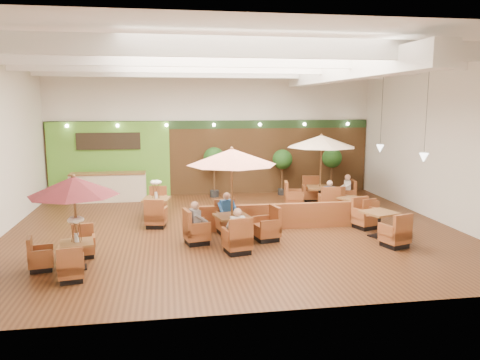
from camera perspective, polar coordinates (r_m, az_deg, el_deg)
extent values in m
plane|color=#381E0F|center=(14.93, -0.84, -6.03)|extent=(14.00, 14.00, 0.00)
cube|color=silver|center=(20.39, -3.28, 5.93)|extent=(14.00, 0.04, 5.50)
cube|color=silver|center=(8.59, 4.85, 1.25)|extent=(14.00, 0.04, 5.50)
cube|color=silver|center=(16.92, 23.38, 4.49)|extent=(0.04, 12.00, 5.50)
cube|color=white|center=(14.48, -0.89, 15.46)|extent=(14.00, 12.00, 0.04)
cube|color=brown|center=(20.43, -3.24, 2.70)|extent=(13.90, 0.10, 3.20)
cube|color=#1E3819|center=(20.30, -3.27, 6.76)|extent=(13.90, 0.12, 0.35)
cube|color=#5AA02E|center=(20.40, -15.62, 2.36)|extent=(5.00, 0.08, 3.20)
cube|color=black|center=(20.25, -15.74, 4.58)|extent=(2.60, 0.08, 0.70)
cube|color=white|center=(15.33, 12.52, 12.84)|extent=(0.60, 11.00, 0.60)
cube|color=white|center=(10.52, 2.33, 15.85)|extent=(13.60, 0.12, 0.45)
cube|color=white|center=(13.17, -0.06, 14.54)|extent=(13.60, 0.12, 0.45)
cube|color=white|center=(15.73, -1.58, 13.69)|extent=(13.60, 0.12, 0.45)
cube|color=white|center=(18.40, -2.71, 13.04)|extent=(13.60, 0.12, 0.45)
cylinder|color=black|center=(15.40, 21.84, 8.47)|extent=(0.01, 0.01, 3.20)
cone|color=white|center=(15.49, 21.49, 2.55)|extent=(0.28, 0.28, 0.28)
cylinder|color=black|center=(18.05, 16.94, 8.76)|extent=(0.01, 0.01, 3.20)
cone|color=white|center=(18.12, 16.70, 3.70)|extent=(0.28, 0.28, 0.28)
sphere|color=#FFEAC6|center=(20.36, -20.35, 6.21)|extent=(0.14, 0.14, 0.14)
sphere|color=#FFEAC6|center=(20.07, -14.71, 6.44)|extent=(0.14, 0.14, 0.14)
sphere|color=#FFEAC6|center=(19.97, -8.96, 6.62)|extent=(0.14, 0.14, 0.14)
sphere|color=#FFEAC6|center=(20.08, -3.20, 6.73)|extent=(0.14, 0.14, 0.14)
sphere|color=#FFEAC6|center=(20.38, 2.44, 6.78)|extent=(0.14, 0.14, 0.14)
sphere|color=#FFEAC6|center=(20.87, 7.87, 6.76)|extent=(0.14, 0.14, 0.14)
sphere|color=#FFEAC6|center=(21.53, 13.00, 6.68)|extent=(0.14, 0.14, 0.14)
cube|color=beige|center=(19.79, -15.73, -0.93)|extent=(3.00, 0.70, 1.10)
cube|color=brown|center=(19.69, -15.81, 0.79)|extent=(3.00, 0.75, 0.06)
cube|color=brown|center=(15.04, 6.26, -4.37)|extent=(5.88, 0.21, 0.81)
cube|color=brown|center=(12.00, -19.26, -7.25)|extent=(0.87, 0.87, 0.05)
cylinder|color=black|center=(12.08, -19.18, -8.66)|extent=(0.09, 0.09, 0.58)
cube|color=black|center=(12.18, -19.10, -10.05)|extent=(0.46, 0.46, 0.04)
cube|color=brown|center=(11.32, -19.90, -10.26)|extent=(0.64, 0.64, 0.28)
cube|color=brown|center=(11.03, -20.41, -9.34)|extent=(0.56, 0.18, 0.62)
cube|color=brown|center=(11.27, -21.28, -9.47)|extent=(0.16, 0.49, 0.25)
cube|color=brown|center=(11.26, -18.63, -9.34)|extent=(0.16, 0.49, 0.25)
cube|color=black|center=(11.39, -19.85, -11.23)|extent=(0.56, 0.56, 0.12)
cube|color=brown|center=(12.89, -18.52, -7.79)|extent=(0.64, 0.64, 0.28)
cube|color=brown|center=(13.03, -18.24, -6.38)|extent=(0.56, 0.18, 0.62)
cube|color=brown|center=(12.85, -17.41, -6.97)|extent=(0.16, 0.49, 0.25)
cube|color=brown|center=(12.85, -19.71, -7.09)|extent=(0.16, 0.49, 0.25)
cube|color=black|center=(12.95, -18.47, -8.65)|extent=(0.56, 0.56, 0.12)
cube|color=brown|center=(12.28, -23.07, -8.91)|extent=(0.64, 0.64, 0.28)
cube|color=brown|center=(12.11, -22.15, -7.79)|extent=(0.18, 0.56, 0.62)
cube|color=brown|center=(12.48, -23.05, -7.78)|extent=(0.49, 0.16, 0.25)
cube|color=brown|center=(11.98, -23.21, -8.48)|extent=(0.49, 0.16, 0.25)
cube|color=black|center=(12.34, -23.01, -9.81)|extent=(0.56, 0.56, 0.12)
cylinder|color=brown|center=(11.87, -19.38, -5.08)|extent=(0.06, 0.06, 2.21)
cone|color=#53181D|center=(11.69, -19.62, -0.67)|extent=(2.12, 2.12, 0.45)
sphere|color=brown|center=(11.65, -19.68, 0.44)|extent=(0.10, 0.10, 0.10)
cylinder|color=silver|center=(11.96, -19.29, -6.63)|extent=(0.10, 0.10, 0.22)
cube|color=brown|center=(13.39, -0.99, -4.44)|extent=(1.07, 1.07, 0.06)
cylinder|color=black|center=(13.49, -0.99, -5.98)|extent=(0.11, 0.11, 0.70)
cube|color=black|center=(13.59, -0.98, -7.49)|extent=(0.57, 0.57, 0.04)
cube|color=brown|center=(12.55, -0.33, -7.51)|extent=(0.78, 0.78, 0.34)
cube|color=brown|center=(12.19, -0.41, -6.45)|extent=(0.67, 0.24, 0.74)
cube|color=brown|center=(12.38, -1.67, -6.71)|extent=(0.21, 0.59, 0.30)
cube|color=brown|center=(12.59, 0.99, -6.44)|extent=(0.21, 0.59, 0.30)
cube|color=black|center=(12.62, -0.33, -8.57)|extent=(0.69, 0.69, 0.15)
cube|color=brown|center=(14.47, -1.55, -5.22)|extent=(0.78, 0.78, 0.34)
cube|color=brown|center=(14.66, -1.47, -3.74)|extent=(0.67, 0.24, 0.74)
cube|color=brown|center=(14.52, -0.40, -4.30)|extent=(0.21, 0.59, 0.30)
cube|color=brown|center=(14.32, -2.72, -4.50)|extent=(0.21, 0.59, 0.30)
cube|color=black|center=(14.54, -1.54, -6.15)|extent=(0.69, 0.69, 0.15)
cube|color=brown|center=(13.41, -5.29, -6.44)|extent=(0.78, 0.78, 0.34)
cube|color=brown|center=(13.29, -4.13, -5.14)|extent=(0.24, 0.67, 0.74)
cube|color=brown|center=(13.64, -5.66, -5.25)|extent=(0.59, 0.21, 0.30)
cube|color=brown|center=(13.06, -4.93, -5.89)|extent=(0.59, 0.21, 0.30)
cube|color=black|center=(13.48, -5.28, -7.44)|extent=(0.69, 0.69, 0.15)
cube|color=brown|center=(13.68, 3.23, -6.09)|extent=(0.78, 0.78, 0.34)
cube|color=brown|center=(13.60, 2.08, -4.79)|extent=(0.24, 0.67, 0.74)
cube|color=brown|center=(13.35, 3.79, -5.54)|extent=(0.59, 0.21, 0.30)
cube|color=brown|center=(13.90, 2.72, -4.94)|extent=(0.59, 0.21, 0.30)
cube|color=black|center=(13.75, 3.22, -7.08)|extent=(0.69, 0.69, 0.15)
cylinder|color=brown|center=(13.27, -1.00, -2.08)|extent=(0.06, 0.06, 2.66)
cone|color=tan|center=(13.09, -1.01, 2.86)|extent=(2.55, 2.55, 0.45)
sphere|color=brown|center=(13.07, -1.01, 3.86)|extent=(0.10, 0.10, 0.10)
cube|color=brown|center=(18.09, 9.73, -0.89)|extent=(1.07, 1.07, 0.07)
cylinder|color=black|center=(18.16, 9.70, -2.08)|extent=(0.11, 0.11, 0.72)
cube|color=black|center=(18.24, 9.67, -3.26)|extent=(0.57, 0.57, 0.04)
cube|color=brown|center=(17.22, 10.80, -3.00)|extent=(0.78, 0.78, 0.35)
cube|color=brown|center=(16.91, 11.31, -2.10)|extent=(0.69, 0.22, 0.77)
cube|color=brown|center=(17.12, 9.78, -2.29)|extent=(0.19, 0.61, 0.31)
cube|color=brown|center=(17.23, 11.86, -2.28)|extent=(0.19, 0.61, 0.31)
cube|color=black|center=(17.27, 10.77, -3.81)|extent=(0.69, 0.69, 0.15)
cube|color=brown|center=(19.14, 8.70, -1.70)|extent=(0.78, 0.78, 0.35)
cube|color=brown|center=(19.33, 8.34, -0.60)|extent=(0.69, 0.22, 0.77)
cube|color=brown|center=(19.15, 9.66, -1.06)|extent=(0.19, 0.61, 0.31)
cube|color=brown|center=(19.06, 7.77, -1.06)|extent=(0.19, 0.61, 0.31)
cube|color=black|center=(19.19, 8.68, -2.44)|extent=(0.69, 0.69, 0.15)
cube|color=brown|center=(17.87, 6.54, -2.44)|extent=(0.78, 0.78, 0.35)
cube|color=brown|center=(17.93, 7.38, -1.35)|extent=(0.22, 0.69, 0.77)
cube|color=brown|center=(18.14, 6.45, -1.56)|extent=(0.61, 0.19, 0.31)
cube|color=brown|center=(17.52, 6.65, -1.95)|extent=(0.61, 0.19, 0.31)
cube|color=black|center=(17.92, 6.52, -3.23)|extent=(0.69, 0.69, 0.15)
cube|color=brown|center=(18.53, 12.74, -2.19)|extent=(0.78, 0.78, 0.35)
cube|color=brown|center=(18.32, 12.02, -1.25)|extent=(0.22, 0.69, 0.77)
cube|color=brown|center=(18.19, 12.97, -1.71)|extent=(0.61, 0.19, 0.31)
cube|color=brown|center=(18.79, 12.57, -1.34)|extent=(0.61, 0.19, 0.31)
cube|color=black|center=(18.58, 12.71, -2.95)|extent=(0.69, 0.69, 0.15)
cylinder|color=brown|center=(18.00, 9.78, 0.93)|extent=(0.06, 0.06, 2.73)
cone|color=beige|center=(17.86, 9.89, 4.69)|extent=(2.62, 2.62, 0.45)
sphere|color=brown|center=(17.85, 9.91, 5.43)|extent=(0.10, 0.10, 0.10)
cube|color=brown|center=(16.17, -10.18, -2.30)|extent=(1.01, 1.01, 0.06)
cylinder|color=black|center=(16.24, -10.14, -3.54)|extent=(0.10, 0.10, 0.67)
cube|color=black|center=(16.33, -10.11, -4.76)|extent=(0.53, 0.53, 0.04)
cube|color=brown|center=(15.32, -10.20, -4.60)|extent=(0.73, 0.73, 0.33)
cube|color=brown|center=(14.99, -10.07, -3.70)|extent=(0.64, 0.21, 0.71)
cube|color=brown|center=(15.33, -11.31, -3.84)|extent=(0.18, 0.57, 0.29)
cube|color=brown|center=(15.22, -9.12, -3.87)|extent=(0.18, 0.57, 0.29)
cube|color=black|center=(15.37, -10.17, -5.45)|extent=(0.65, 0.65, 0.14)
cube|color=brown|center=(17.21, -10.08, -3.06)|extent=(0.73, 0.73, 0.33)
cube|color=brown|center=(17.40, -10.25, -1.89)|extent=(0.64, 0.21, 0.71)
cube|color=brown|center=(17.11, -9.13, -2.40)|extent=(0.18, 0.57, 0.29)
cube|color=brown|center=(17.22, -11.07, -2.38)|extent=(0.18, 0.57, 0.29)
cube|color=black|center=(17.26, -10.06, -3.82)|extent=(0.65, 0.65, 0.14)
cylinder|color=silver|center=(16.14, -10.19, -1.82)|extent=(0.10, 0.10, 0.22)
cube|color=brown|center=(14.51, 16.65, -3.84)|extent=(1.11, 1.11, 0.06)
cylinder|color=black|center=(14.60, 16.59, -5.22)|extent=(0.10, 0.10, 0.68)
cube|color=black|center=(14.69, 16.52, -6.60)|extent=(0.59, 0.59, 0.04)
cube|color=brown|center=(13.77, 18.34, -6.50)|extent=(0.81, 0.81, 0.33)
cube|color=brown|center=(13.43, 18.59, -5.53)|extent=(0.64, 0.30, 0.73)
cube|color=brown|center=(13.50, 17.49, -5.85)|extent=(0.26, 0.57, 0.29)
cube|color=brown|center=(13.92, 19.26, -5.49)|extent=(0.26, 0.57, 0.29)
cube|color=black|center=(13.83, 18.29, -7.45)|extent=(0.72, 0.72, 0.15)
cube|color=brown|center=(15.48, 15.01, -4.61)|extent=(0.81, 0.81, 0.33)
cube|color=brown|center=(15.67, 14.96, -3.27)|extent=(0.64, 0.30, 0.73)
cube|color=brown|center=(15.63, 15.85, -3.73)|extent=(0.26, 0.57, 0.29)
cube|color=brown|center=(15.23, 14.20, -3.99)|extent=(0.26, 0.57, 0.29)
cube|color=black|center=(15.54, 14.97, -5.46)|extent=(0.72, 0.72, 0.15)
cube|color=brown|center=(16.73, 13.60, -2.23)|extent=(1.04, 1.04, 0.06)
cylinder|color=black|center=(16.79, 13.56, -3.33)|extent=(0.09, 0.09, 0.62)
cube|color=black|center=(16.87, 13.52, -4.43)|extent=(0.55, 0.55, 0.04)
cube|color=brown|center=(16.01, 14.77, -4.24)|extent=(0.76, 0.76, 0.30)
cube|color=brown|center=(15.71, 14.85, -3.45)|extent=(0.58, 0.30, 0.66)
cube|color=brown|center=(15.78, 14.10, -3.71)|extent=(0.26, 0.51, 0.26)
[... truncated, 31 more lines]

